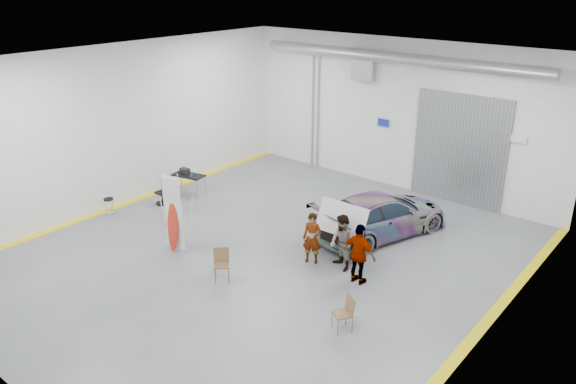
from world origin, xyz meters
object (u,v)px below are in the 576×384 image
Objects in this scene: shop_stool at (109,208)px; surfboard_display at (173,219)px; person_c at (359,254)px; office_chair at (163,193)px; person_b at (342,243)px; folding_chair_far at (342,320)px; folding_chair_near at (222,271)px; work_table at (187,174)px; sedan_car at (381,215)px; person_a at (312,238)px.

surfboard_display is at bearing -3.01° from shop_stool.
office_chair is (-8.99, 0.22, -0.50)m from person_c.
surfboard_display is at bearing -128.50° from person_b.
surfboard_display is 2.84× the size of folding_chair_far.
folding_chair_near is 6.41m from office_chair.
shop_stool is at bearing 129.77° from folding_chair_near.
surfboard_display is 4.09m from office_chair.
folding_chair_near is at bearing -4.77° from shop_stool.
person_b is 1.24× the size of work_table.
folding_chair_far is at bearing -1.96° from shop_stool.
sedan_car is 5.31× the size of folding_chair_far.
folding_chair_far is at bearing -20.37° from work_table.
person_c is 1.31× the size of work_table.
folding_chair_near is at bearing -141.26° from person_a.
office_chair is at bearing -153.97° from person_b.
sedan_car reaches higher than shop_stool.
shop_stool is 0.76× the size of office_chair.
surfboard_display is (-4.49, -5.19, 0.36)m from sedan_car.
person_b is 3.16m from folding_chair_far.
folding_chair_far is 1.30× the size of shop_stool.
person_b reaches higher than person_a.
person_a is at bearing 14.30° from shop_stool.
surfboard_display is 1.90× the size of work_table.
sedan_car is 8.37m from office_chair.
sedan_car is 5.76m from folding_chair_far.
folding_chair_near is 0.99× the size of office_chair.
surfboard_display is (-5.65, -2.04, 0.16)m from person_c.
work_table reaches higher than folding_chair_far.
surfboard_display is 3.91m from shop_stool.
office_chair is at bearing -88.13° from work_table.
folding_chair_far is at bearing -12.96° from office_chair.
person_a is at bearing -0.02° from office_chair.
folding_chair_near is 1.31× the size of shop_stool.
person_c is 2.46m from folding_chair_far.
person_a reaches higher than sedan_car.
work_table is at bearing 29.62° from sedan_car.
office_chair is (-5.86, 2.59, 0.12)m from folding_chair_near.
person_c reaches higher than sedan_car.
folding_chair_near is (2.52, -0.33, -0.78)m from surfboard_display.
shop_stool is at bearing -149.53° from folding_chair_far.
work_table is (-3.39, 3.55, -0.26)m from surfboard_display.
work_table is at bearing 92.56° from office_chair.
person_a reaches higher than work_table.
office_chair reaches higher than folding_chair_near.
person_b is at bearing -8.70° from person_a.
person_a is at bearing 96.35° from sedan_car.
work_table is (-9.03, 1.51, -0.10)m from person_c.
shop_stool is at bearing 171.83° from surfboard_display.
sedan_car is 3.37m from person_c.
person_a is at bearing 24.05° from surfboard_display.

